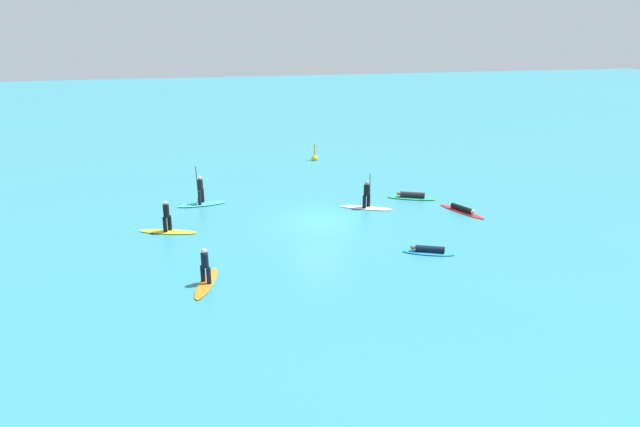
{
  "coord_description": "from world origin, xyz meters",
  "views": [
    {
      "loc": [
        -4.84,
        -31.88,
        12.5
      ],
      "look_at": [
        0.0,
        0.0,
        0.5
      ],
      "focal_mm": 34.45,
      "sensor_mm": 36.0,
      "label": 1
    }
  ],
  "objects_px": {
    "surfer_on_green_board": "(412,196)",
    "surfer_on_yellow_board": "(167,225)",
    "surfer_on_white_board": "(367,201)",
    "marker_buoy": "(315,158)",
    "surfer_on_orange_board": "(206,276)",
    "surfer_on_red_board": "(462,210)",
    "surfer_on_teal_board": "(201,199)",
    "surfer_on_blue_board": "(428,251)"
  },
  "relations": [
    {
      "from": "surfer_on_yellow_board",
      "to": "surfer_on_green_board",
      "type": "bearing_deg",
      "value": 27.31
    },
    {
      "from": "surfer_on_red_board",
      "to": "surfer_on_orange_board",
      "type": "height_order",
      "value": "surfer_on_orange_board"
    },
    {
      "from": "surfer_on_blue_board",
      "to": "marker_buoy",
      "type": "xyz_separation_m",
      "value": [
        -3.11,
        18.1,
        0.04
      ]
    },
    {
      "from": "marker_buoy",
      "to": "surfer_on_orange_board",
      "type": "bearing_deg",
      "value": -111.31
    },
    {
      "from": "surfer_on_teal_board",
      "to": "marker_buoy",
      "type": "xyz_separation_m",
      "value": [
        8.26,
        9.1,
        -0.22
      ]
    },
    {
      "from": "surfer_on_green_board",
      "to": "surfer_on_yellow_board",
      "type": "bearing_deg",
      "value": 32.06
    },
    {
      "from": "surfer_on_teal_board",
      "to": "surfer_on_yellow_board",
      "type": "relative_size",
      "value": 0.93
    },
    {
      "from": "surfer_on_blue_board",
      "to": "surfer_on_red_board",
      "type": "xyz_separation_m",
      "value": [
        3.83,
        5.42,
        -0.01
      ]
    },
    {
      "from": "surfer_on_yellow_board",
      "to": "marker_buoy",
      "type": "bearing_deg",
      "value": 67.52
    },
    {
      "from": "surfer_on_orange_board",
      "to": "marker_buoy",
      "type": "relative_size",
      "value": 2.31
    },
    {
      "from": "surfer_on_blue_board",
      "to": "surfer_on_orange_board",
      "type": "height_order",
      "value": "surfer_on_orange_board"
    },
    {
      "from": "marker_buoy",
      "to": "surfer_on_red_board",
      "type": "bearing_deg",
      "value": -61.33
    },
    {
      "from": "surfer_on_blue_board",
      "to": "surfer_on_green_board",
      "type": "xyz_separation_m",
      "value": [
        1.57,
        8.18,
        0.01
      ]
    },
    {
      "from": "surfer_on_teal_board",
      "to": "surfer_on_orange_board",
      "type": "bearing_deg",
      "value": 83.0
    },
    {
      "from": "surfer_on_green_board",
      "to": "marker_buoy",
      "type": "bearing_deg",
      "value": -45.77
    },
    {
      "from": "surfer_on_teal_board",
      "to": "surfer_on_green_board",
      "type": "height_order",
      "value": "surfer_on_teal_board"
    },
    {
      "from": "surfer_on_red_board",
      "to": "surfer_on_orange_board",
      "type": "relative_size",
      "value": 0.97
    },
    {
      "from": "surfer_on_teal_board",
      "to": "surfer_on_red_board",
      "type": "distance_m",
      "value": 15.61
    },
    {
      "from": "surfer_on_orange_board",
      "to": "surfer_on_white_board",
      "type": "distance_m",
      "value": 12.67
    },
    {
      "from": "surfer_on_blue_board",
      "to": "surfer_on_green_board",
      "type": "height_order",
      "value": "surfer_on_green_board"
    },
    {
      "from": "surfer_on_yellow_board",
      "to": "surfer_on_orange_board",
      "type": "height_order",
      "value": "surfer_on_yellow_board"
    },
    {
      "from": "surfer_on_blue_board",
      "to": "surfer_on_teal_board",
      "type": "relative_size",
      "value": 0.88
    },
    {
      "from": "surfer_on_blue_board",
      "to": "surfer_on_white_board",
      "type": "height_order",
      "value": "surfer_on_white_board"
    },
    {
      "from": "surfer_on_green_board",
      "to": "marker_buoy",
      "type": "relative_size",
      "value": 2.19
    },
    {
      "from": "surfer_on_green_board",
      "to": "surfer_on_red_board",
      "type": "xyz_separation_m",
      "value": [
        2.25,
        -2.77,
        -0.03
      ]
    },
    {
      "from": "marker_buoy",
      "to": "surfer_on_white_board",
      "type": "bearing_deg",
      "value": -82.3
    },
    {
      "from": "surfer_on_teal_board",
      "to": "surfer_on_white_board",
      "type": "height_order",
      "value": "surfer_on_teal_board"
    },
    {
      "from": "surfer_on_green_board",
      "to": "surfer_on_orange_board",
      "type": "bearing_deg",
      "value": 57.59
    },
    {
      "from": "surfer_on_teal_board",
      "to": "surfer_on_orange_board",
      "type": "relative_size",
      "value": 0.94
    },
    {
      "from": "surfer_on_yellow_board",
      "to": "surfer_on_orange_board",
      "type": "relative_size",
      "value": 1.01
    },
    {
      "from": "surfer_on_yellow_board",
      "to": "surfer_on_red_board",
      "type": "height_order",
      "value": "surfer_on_yellow_board"
    },
    {
      "from": "surfer_on_orange_board",
      "to": "surfer_on_green_board",
      "type": "bearing_deg",
      "value": -38.02
    },
    {
      "from": "surfer_on_yellow_board",
      "to": "surfer_on_white_board",
      "type": "relative_size",
      "value": 1.0
    },
    {
      "from": "surfer_on_teal_board",
      "to": "surfer_on_yellow_board",
      "type": "xyz_separation_m",
      "value": [
        -1.66,
        -4.21,
        0.02
      ]
    },
    {
      "from": "surfer_on_teal_board",
      "to": "surfer_on_red_board",
      "type": "height_order",
      "value": "surfer_on_teal_board"
    },
    {
      "from": "surfer_on_orange_board",
      "to": "surfer_on_teal_board",
      "type": "bearing_deg",
      "value": 16.11
    },
    {
      "from": "surfer_on_red_board",
      "to": "marker_buoy",
      "type": "bearing_deg",
      "value": 178.61
    },
    {
      "from": "surfer_on_red_board",
      "to": "surfer_on_orange_board",
      "type": "xyz_separation_m",
      "value": [
        -14.68,
        -7.16,
        0.28
      ]
    },
    {
      "from": "surfer_on_orange_board",
      "to": "marker_buoy",
      "type": "bearing_deg",
      "value": -7.95
    },
    {
      "from": "surfer_on_yellow_board",
      "to": "surfer_on_white_board",
      "type": "bearing_deg",
      "value": 24.77
    },
    {
      "from": "surfer_on_blue_board",
      "to": "surfer_on_white_board",
      "type": "xyz_separation_m",
      "value": [
        -1.6,
        6.92,
        0.33
      ]
    },
    {
      "from": "surfer_on_red_board",
      "to": "surfer_on_green_board",
      "type": "bearing_deg",
      "value": -170.91
    }
  ]
}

